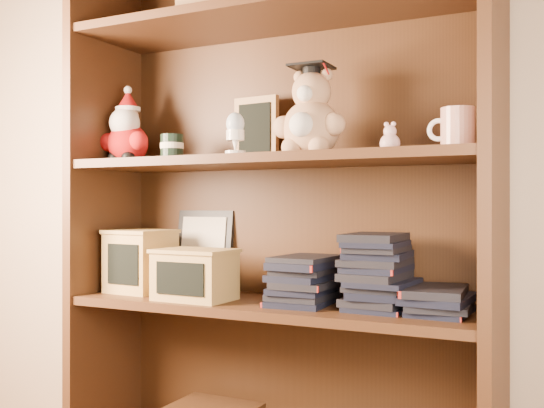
{
  "coord_description": "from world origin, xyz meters",
  "views": [
    {
      "loc": [
        0.8,
        -0.26,
        0.82
      ],
      "look_at": [
        0.02,
        1.3,
        0.82
      ],
      "focal_mm": 42.0,
      "sensor_mm": 36.0,
      "label": 1
    }
  ],
  "objects": [
    {
      "name": "teachers_tin",
      "position": [
        -0.31,
        1.3,
        0.99
      ],
      "size": [
        0.07,
        0.07,
        0.08
      ],
      "color": "black",
      "rests_on": "shelf_upper"
    },
    {
      "name": "shelf_upper",
      "position": [
        0.02,
        1.3,
        0.94
      ],
      "size": [
        1.14,
        0.33,
        0.02
      ],
      "color": "#412512",
      "rests_on": "ground"
    },
    {
      "name": "pink_figurine",
      "position": [
        0.36,
        1.31,
        0.98
      ],
      "size": [
        0.05,
        0.05,
        0.08
      ],
      "color": "beige",
      "rests_on": "shelf_upper"
    },
    {
      "name": "book_stack_mid",
      "position": [
        0.33,
        1.3,
        0.65
      ],
      "size": [
        0.14,
        0.2,
        0.19
      ],
      "color": "black",
      "rests_on": "shelf_lower"
    },
    {
      "name": "chalkboard_plaque",
      "position": [
        -0.09,
        1.42,
        1.04
      ],
      "size": [
        0.15,
        0.09,
        0.19
      ],
      "color": "#9E7547",
      "rests_on": "shelf_upper"
    },
    {
      "name": "shelf_lower",
      "position": [
        0.02,
        1.3,
        0.54
      ],
      "size": [
        1.14,
        0.33,
        0.02
      ],
      "color": "#412512",
      "rests_on": "ground"
    },
    {
      "name": "santa_plush",
      "position": [
        -0.48,
        1.3,
        1.04
      ],
      "size": [
        0.17,
        0.13,
        0.25
      ],
      "color": "#A50F0F",
      "rests_on": "shelf_upper"
    },
    {
      "name": "egg_cup",
      "position": [
        -0.05,
        1.23,
        1.01
      ],
      "size": [
        0.06,
        0.06,
        0.12
      ],
      "color": "white",
      "rests_on": "shelf_upper"
    },
    {
      "name": "book_stack_right",
      "position": [
        0.48,
        1.3,
        0.58
      ],
      "size": [
        0.14,
        0.2,
        0.06
      ],
      "color": "black",
      "rests_on": "shelf_lower"
    },
    {
      "name": "treats_box",
      "position": [
        -0.43,
        1.3,
        0.65
      ],
      "size": [
        0.19,
        0.19,
        0.19
      ],
      "color": "#B38D49",
      "rests_on": "shelf_lower"
    },
    {
      "name": "pencils_box",
      "position": [
        -0.19,
        1.24,
        0.62
      ],
      "size": [
        0.22,
        0.16,
        0.14
      ],
      "color": "#B38D49",
      "rests_on": "shelf_lower"
    },
    {
      "name": "book_stack_left",
      "position": [
        0.13,
        1.3,
        0.61
      ],
      "size": [
        0.14,
        0.2,
        0.13
      ],
      "color": "black",
      "rests_on": "shelf_lower"
    },
    {
      "name": "bookcase",
      "position": [
        0.02,
        1.36,
        0.78
      ],
      "size": [
        1.2,
        0.35,
        1.6
      ],
      "color": "#412512",
      "rests_on": "ground"
    },
    {
      "name": "teacher_mug",
      "position": [
        0.52,
        1.3,
        1.0
      ],
      "size": [
        0.12,
        0.08,
        0.1
      ],
      "color": "silver",
      "rests_on": "shelf_upper"
    },
    {
      "name": "grad_teddy_bear",
      "position": [
        0.14,
        1.3,
        1.04
      ],
      "size": [
        0.2,
        0.18,
        0.25
      ],
      "color": "tan",
      "rests_on": "shelf_upper"
    },
    {
      "name": "certificate_frame",
      "position": [
        -0.29,
        1.44,
        0.67
      ],
      "size": [
        0.2,
        0.05,
        0.25
      ],
      "color": "black",
      "rests_on": "shelf_lower"
    }
  ]
}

